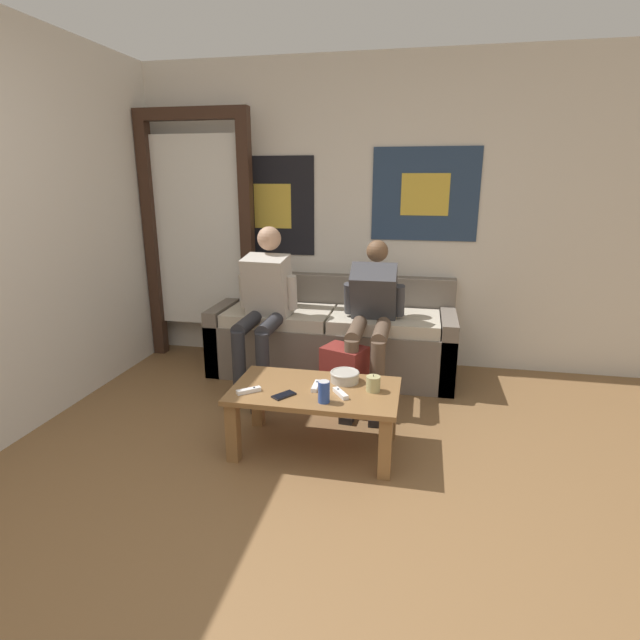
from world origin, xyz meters
name	(u,v)px	position (x,y,z in m)	size (l,w,h in m)	color
ground_plane	(270,588)	(0.00, 0.00, 0.00)	(18.00, 18.00, 0.00)	brown
wall_back	(361,216)	(0.00, 2.75, 1.28)	(10.00, 0.07, 2.55)	silver
door_frame	(198,225)	(-1.40, 2.53, 1.20)	(1.00, 0.10, 2.15)	#382319
couch	(333,338)	(-0.18, 2.38, 0.29)	(1.99, 0.73, 0.78)	#70665B
coffee_table	(315,400)	(-0.05, 1.10, 0.32)	(0.98, 0.56, 0.39)	olive
person_seated_adult	(264,302)	(-0.64, 1.99, 0.68)	(0.47, 0.82, 1.23)	#2D2D33
person_seated_teen	(372,312)	(0.18, 2.02, 0.63)	(0.47, 1.00, 1.13)	brown
backpack	(343,380)	(0.03, 1.68, 0.22)	(0.35, 0.32, 0.46)	maroon
ceramic_bowl	(345,376)	(0.10, 1.24, 0.43)	(0.18, 0.18, 0.07)	#B7B2A8
pillar_candle	(373,384)	(0.29, 1.13, 0.44)	(0.08, 0.08, 0.10)	tan
drink_can_blue	(324,392)	(0.04, 0.93, 0.46)	(0.07, 0.07, 0.12)	#28479E
game_controller_near_left	(249,391)	(-0.42, 0.97, 0.41)	(0.13, 0.12, 0.03)	white
game_controller_near_right	(340,393)	(0.11, 1.03, 0.41)	(0.11, 0.14, 0.03)	white
game_controller_far_center	(316,386)	(-0.05, 1.11, 0.41)	(0.04, 0.14, 0.03)	white
cell_phone	(284,395)	(-0.20, 0.96, 0.40)	(0.13, 0.15, 0.01)	black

